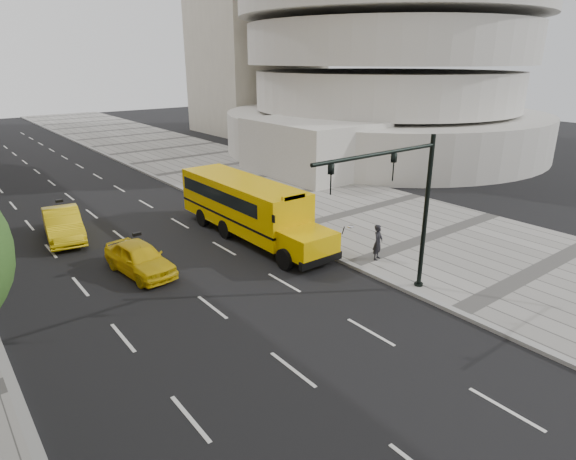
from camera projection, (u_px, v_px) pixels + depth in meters
ground at (178, 260)px, 22.87m from camera, size 140.00×140.00×0.00m
sidewalk_museum at (356, 212)px, 29.79m from camera, size 12.00×140.00×0.15m
curb_museum at (279, 233)px, 26.32m from camera, size 0.30×140.00×0.15m
guggenheim at (352, 11)px, 49.04m from camera, size 33.20×42.20×35.00m
school_bus at (246, 204)px, 25.59m from camera, size 2.96×11.56×3.19m
taxi_near at (140, 258)px, 21.29m from camera, size 2.16×4.39×1.44m
taxi_far at (63, 224)px, 25.35m from camera, size 2.42×5.13×1.63m
pedestrian at (378, 242)px, 22.38m from camera, size 0.72×0.60×1.70m
traffic_signal at (404, 200)px, 17.90m from camera, size 6.18×0.36×6.40m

